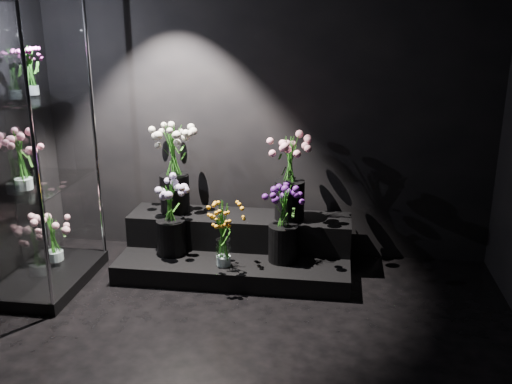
# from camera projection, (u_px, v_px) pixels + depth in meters

# --- Properties ---
(floor) EXTENTS (4.00, 4.00, 0.00)m
(floor) POSITION_uv_depth(u_px,v_px,m) (223.00, 377.00, 3.52)
(floor) COLOR black
(floor) RESTS_ON ground
(wall_back) EXTENTS (4.00, 0.00, 4.00)m
(wall_back) POSITION_uv_depth(u_px,v_px,m) (265.00, 102.00, 4.98)
(wall_back) COLOR black
(wall_back) RESTS_ON floor
(wall_front) EXTENTS (4.00, 0.00, 4.00)m
(wall_front) POSITION_uv_depth(u_px,v_px,m) (27.00, 383.00, 1.21)
(wall_front) COLOR black
(wall_front) RESTS_ON floor
(display_riser) EXTENTS (1.96, 0.87, 0.44)m
(display_riser) POSITION_uv_depth(u_px,v_px,m) (238.00, 247.00, 5.01)
(display_riser) COLOR black
(display_riser) RESTS_ON floor
(display_case) EXTENTS (0.61, 1.02, 2.24)m
(display_case) POSITION_uv_depth(u_px,v_px,m) (34.00, 152.00, 4.39)
(display_case) COLOR black
(display_case) RESTS_ON floor
(bouquet_orange_bells) EXTENTS (0.29, 0.29, 0.54)m
(bouquet_orange_bells) POSITION_uv_depth(u_px,v_px,m) (223.00, 234.00, 4.60)
(bouquet_orange_bells) COLOR white
(bouquet_orange_bells) RESTS_ON display_riser
(bouquet_lilac) EXTENTS (0.46, 0.46, 0.63)m
(bouquet_lilac) POSITION_uv_depth(u_px,v_px,m) (170.00, 214.00, 4.81)
(bouquet_lilac) COLOR black
(bouquet_lilac) RESTS_ON display_riser
(bouquet_purple) EXTENTS (0.35, 0.35, 0.67)m
(bouquet_purple) POSITION_uv_depth(u_px,v_px,m) (283.00, 220.00, 4.67)
(bouquet_purple) COLOR black
(bouquet_purple) RESTS_ON display_riser
(bouquet_cream_roses) EXTENTS (0.45, 0.45, 0.79)m
(bouquet_cream_roses) POSITION_uv_depth(u_px,v_px,m) (173.00, 163.00, 4.99)
(bouquet_cream_roses) COLOR black
(bouquet_cream_roses) RESTS_ON display_riser
(bouquet_pink_roses) EXTENTS (0.34, 0.34, 0.74)m
(bouquet_pink_roses) POSITION_uv_depth(u_px,v_px,m) (290.00, 173.00, 4.84)
(bouquet_pink_roses) COLOR black
(bouquet_pink_roses) RESTS_ON display_riser
(bouquet_case_pink) EXTENTS (0.29, 0.29, 0.44)m
(bouquet_case_pink) POSITION_uv_depth(u_px,v_px,m) (21.00, 160.00, 4.23)
(bouquet_case_pink) COLOR white
(bouquet_case_pink) RESTS_ON display_case
(bouquet_case_magenta) EXTENTS (0.23, 0.23, 0.38)m
(bouquet_case_magenta) POSITION_uv_depth(u_px,v_px,m) (30.00, 69.00, 4.37)
(bouquet_case_magenta) COLOR white
(bouquet_case_magenta) RESTS_ON display_case
(bouquet_case_base_pink) EXTENTS (0.45, 0.45, 0.41)m
(bouquet_case_base_pink) POSITION_uv_depth(u_px,v_px,m) (53.00, 236.00, 4.86)
(bouquet_case_base_pink) COLOR white
(bouquet_case_base_pink) RESTS_ON display_case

